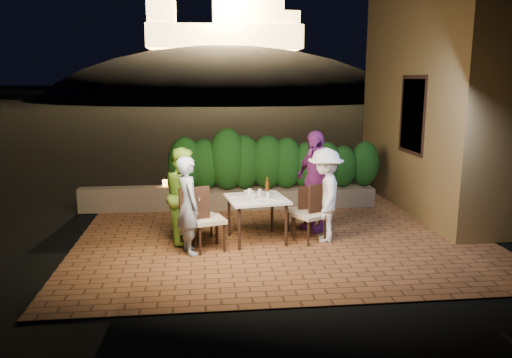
{
  "coord_description": "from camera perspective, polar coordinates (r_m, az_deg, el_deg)",
  "views": [
    {
      "loc": [
        -1.37,
        -8.0,
        2.71
      ],
      "look_at": [
        -0.47,
        0.16,
        1.05
      ],
      "focal_mm": 35.0,
      "sensor_mm": 36.0,
      "label": 1
    }
  ],
  "objects": [
    {
      "name": "diner_green",
      "position": [
        8.4,
        -8.23,
        -1.82
      ],
      "size": [
        0.67,
        0.83,
        1.6
      ],
      "primitive_type": "imported",
      "rotation": [
        0.0,
        0.0,
        1.66
      ],
      "color": "#9EDF45",
      "rests_on": "ground"
    },
    {
      "name": "planter",
      "position": [
        10.71,
        2.3,
        -2.13
      ],
      "size": [
        4.2,
        0.55,
        0.4
      ],
      "primitive_type": "cube",
      "color": "brown",
      "rests_on": "ground"
    },
    {
      "name": "plate_sw",
      "position": [
        8.47,
        -2.34,
        -1.92
      ],
      "size": [
        0.23,
        0.23,
        0.01
      ],
      "primitive_type": "cylinder",
      "color": "white",
      "rests_on": "dining_table"
    },
    {
      "name": "glass_sw",
      "position": [
        8.49,
        -0.76,
        -1.5
      ],
      "size": [
        0.07,
        0.07,
        0.12
      ],
      "primitive_type": "cylinder",
      "color": "silver",
      "rests_on": "dining_table"
    },
    {
      "name": "parapet",
      "position": [
        10.68,
        -13.84,
        -2.23
      ],
      "size": [
        2.2,
        0.3,
        0.5
      ],
      "primitive_type": "cube",
      "color": "brown",
      "rests_on": "ground"
    },
    {
      "name": "terrace_floor",
      "position": [
        9.04,
        2.73,
        -6.52
      ],
      "size": [
        7.0,
        6.0,
        0.15
      ],
      "primitive_type": "cube",
      "color": "brown",
      "rests_on": "ground"
    },
    {
      "name": "glass_nw",
      "position": [
        8.2,
        -0.3,
        -2.02
      ],
      "size": [
        0.06,
        0.06,
        0.11
      ],
      "primitive_type": "cylinder",
      "color": "silver",
      "rests_on": "dining_table"
    },
    {
      "name": "building_wall",
      "position": [
        11.17,
        20.42,
        9.65
      ],
      "size": [
        1.6,
        5.0,
        5.0
      ],
      "primitive_type": "cube",
      "color": "olive",
      "rests_on": "ground"
    },
    {
      "name": "plate_se",
      "position": [
        8.63,
        1.62,
        -1.66
      ],
      "size": [
        0.2,
        0.2,
        0.01
      ],
      "primitive_type": "cylinder",
      "color": "white",
      "rests_on": "dining_table"
    },
    {
      "name": "beer_bottle",
      "position": [
        8.37,
        1.28,
        -0.92
      ],
      "size": [
        0.07,
        0.07,
        0.34
      ],
      "primitive_type": null,
      "color": "#4A260C",
      "rests_on": "dining_table"
    },
    {
      "name": "fortress",
      "position": [
        68.52,
        -3.63,
        17.92
      ],
      "size": [
        26.0,
        8.0,
        8.0
      ],
      "primitive_type": null,
      "color": "#FFCC7A",
      "rests_on": "hill"
    },
    {
      "name": "dining_table",
      "position": [
        8.44,
        0.07,
        -4.63
      ],
      "size": [
        1.09,
        1.09,
        0.75
      ],
      "primitive_type": null,
      "rotation": [
        0.0,
        0.0,
        0.15
      ],
      "color": "white",
      "rests_on": "ground"
    },
    {
      "name": "parapet_lamp",
      "position": [
        10.54,
        -10.36,
        -0.47
      ],
      "size": [
        0.1,
        0.1,
        0.14
      ],
      "primitive_type": "cylinder",
      "color": "orange",
      "rests_on": "parapet"
    },
    {
      "name": "plate_front",
      "position": [
        8.06,
        0.83,
        -2.59
      ],
      "size": [
        0.24,
        0.24,
        0.01
      ],
      "primitive_type": "cylinder",
      "color": "white",
      "rests_on": "dining_table"
    },
    {
      "name": "glass_se",
      "position": [
        8.47,
        0.46,
        -1.55
      ],
      "size": [
        0.07,
        0.07,
        0.11
      ],
      "primitive_type": "cylinder",
      "color": "silver",
      "rests_on": "dining_table"
    },
    {
      "name": "hill",
      "position": [
        68.41,
        -3.48,
        5.76
      ],
      "size": [
        52.0,
        40.0,
        22.0
      ],
      "primitive_type": "ellipsoid",
      "color": "black",
      "rests_on": "ground"
    },
    {
      "name": "plate_nw",
      "position": [
        8.06,
        -1.13,
        -2.61
      ],
      "size": [
        0.2,
        0.2,
        0.01
      ],
      "primitive_type": "cylinder",
      "color": "white",
      "rests_on": "dining_table"
    },
    {
      "name": "diner_blue",
      "position": [
        7.83,
        -7.71,
        -3.01
      ],
      "size": [
        0.53,
        0.65,
        1.54
      ],
      "primitive_type": "imported",
      "rotation": [
        0.0,
        0.0,
        1.89
      ],
      "color": "#9DB1CA",
      "rests_on": "ground"
    },
    {
      "name": "plate_ne",
      "position": [
        8.25,
        2.45,
        -2.28
      ],
      "size": [
        0.22,
        0.22,
        0.01
      ],
      "primitive_type": "cylinder",
      "color": "white",
      "rests_on": "dining_table"
    },
    {
      "name": "window_frame",
      "position": [
        10.4,
        17.54,
        6.99
      ],
      "size": [
        0.06,
        1.15,
        1.55
      ],
      "primitive_type": "cube",
      "color": "black",
      "rests_on": "building_wall"
    },
    {
      "name": "hedge",
      "position": [
        10.56,
        2.33,
        1.82
      ],
      "size": [
        4.0,
        0.7,
        1.1
      ],
      "primitive_type": null,
      "color": "#123B10",
      "rests_on": "planter"
    },
    {
      "name": "chair_right_back",
      "position": [
        8.9,
        4.95,
        -3.51
      ],
      "size": [
        0.42,
        0.42,
        0.84
      ],
      "primitive_type": null,
      "rotation": [
        0.0,
        0.0,
        3.23
      ],
      "color": "black",
      "rests_on": "ground"
    },
    {
      "name": "plate_centre",
      "position": [
        8.34,
        0.36,
        -2.12
      ],
      "size": [
        0.24,
        0.24,
        0.01
      ],
      "primitive_type": "cylinder",
      "color": "white",
      "rests_on": "dining_table"
    },
    {
      "name": "diner_white",
      "position": [
        8.43,
        7.88,
        -1.83
      ],
      "size": [
        0.78,
        1.12,
        1.58
      ],
      "primitive_type": "imported",
      "rotation": [
        0.0,
        0.0,
        -1.77
      ],
      "color": "white",
      "rests_on": "ground"
    },
    {
      "name": "glass_ne",
      "position": [
        8.24,
        1.37,
        -1.89
      ],
      "size": [
        0.07,
        0.07,
        0.12
      ],
      "primitive_type": "cylinder",
      "color": "silver",
      "rests_on": "dining_table"
    },
    {
      "name": "diner_purple",
      "position": [
        8.95,
        6.73,
        -0.27
      ],
      "size": [
        0.79,
        1.15,
        1.82
      ],
      "primitive_type": "imported",
      "rotation": [
        0.0,
        0.0,
        -1.21
      ],
      "color": "#782876",
      "rests_on": "ground"
    },
    {
      "name": "chair_right_front",
      "position": [
        8.41,
        6.17,
        -3.99
      ],
      "size": [
        0.61,
        0.61,
        0.96
      ],
      "primitive_type": null,
      "rotation": [
        0.0,
        0.0,
        3.64
      ],
      "color": "black",
      "rests_on": "ground"
    },
    {
      "name": "bowl",
      "position": [
        8.63,
        -0.79,
        -1.55
      ],
      "size": [
        0.22,
        0.22,
        0.05
      ],
      "primitive_type": "imported",
      "rotation": [
        0.0,
        0.0,
        0.21
      ],
      "color": "white",
      "rests_on": "dining_table"
    },
    {
      "name": "chair_left_back",
      "position": [
        8.47,
        -5.89,
        -4.2
      ],
      "size": [
        0.5,
        0.5,
        0.87
      ],
      "primitive_type": null,
      "rotation": [
        0.0,
        0.0,
        0.29
      ],
      "color": "black",
      "rests_on": "ground"
    },
    {
      "name": "window_pane",
      "position": [
        10.4,
        17.59,
        6.99
      ],
      "size": [
        0.08,
        1.0,
        1.4
      ],
      "primitive_type": "cube",
      "color": "black",
      "rests_on": "building_wall"
    },
    {
      "name": "ground",
      "position": [
        8.56,
        3.26,
        -7.19
      ],
      "size": [
        400.0,
        400.0,
        0.0
      ],
      "primitive_type": "plane",
      "color": "black",
      "rests_on": "ground"
    },
    {
      "name": "chair_left_front",
      "position": [
        7.99,
        -5.48,
        -4.49
      ],
      "size": [
        0.6,
        0.6,
        1.05
      ],
      "primitive_type": null,
      "rotation": [
        0.0,
        0.0,
        0.28
      ],
      "color": "black",
      "rests_on": "ground"
    }
  ]
}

